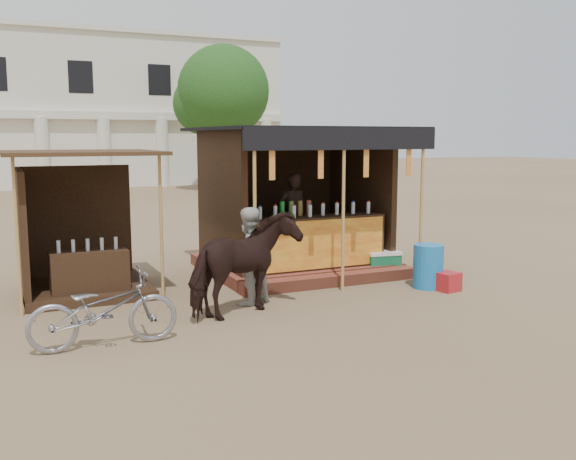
# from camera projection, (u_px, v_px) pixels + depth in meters

# --- Properties ---
(ground) EXTENTS (120.00, 120.00, 0.00)m
(ground) POSITION_uv_depth(u_px,v_px,m) (335.00, 321.00, 9.15)
(ground) COLOR #846B4C
(ground) RESTS_ON ground
(main_stall) EXTENTS (3.60, 3.61, 2.78)m
(main_stall) POSITION_uv_depth(u_px,v_px,m) (297.00, 219.00, 12.44)
(main_stall) COLOR brown
(main_stall) RESTS_ON ground
(secondary_stall) EXTENTS (2.40, 2.40, 2.38)m
(secondary_stall) POSITION_uv_depth(u_px,v_px,m) (73.00, 243.00, 10.63)
(secondary_stall) COLOR #362113
(secondary_stall) RESTS_ON ground
(cow) EXTENTS (1.95, 1.46, 1.50)m
(cow) POSITION_uv_depth(u_px,v_px,m) (245.00, 265.00, 9.35)
(cow) COLOR black
(cow) RESTS_ON ground
(motorbike) EXTENTS (1.84, 0.67, 0.96)m
(motorbike) POSITION_uv_depth(u_px,v_px,m) (103.00, 310.00, 7.93)
(motorbike) COLOR gray
(motorbike) RESTS_ON ground
(bystander) EXTENTS (0.90, 0.81, 1.53)m
(bystander) POSITION_uv_depth(u_px,v_px,m) (248.00, 256.00, 9.98)
(bystander) COLOR beige
(bystander) RESTS_ON ground
(blue_barrel) EXTENTS (0.69, 0.69, 0.76)m
(blue_barrel) POSITION_uv_depth(u_px,v_px,m) (428.00, 266.00, 11.10)
(blue_barrel) COLOR #186DB7
(blue_barrel) RESTS_ON ground
(red_crate) EXTENTS (0.42, 0.42, 0.32)m
(red_crate) POSITION_uv_depth(u_px,v_px,m) (447.00, 282.00, 10.92)
(red_crate) COLOR #AA1C22
(red_crate) RESTS_ON ground
(cooler) EXTENTS (0.70, 0.53, 0.46)m
(cooler) POSITION_uv_depth(u_px,v_px,m) (382.00, 263.00, 12.18)
(cooler) COLOR #16663F
(cooler) RESTS_ON ground
(background_building) EXTENTS (26.00, 7.45, 8.18)m
(background_building) POSITION_uv_depth(u_px,v_px,m) (35.00, 112.00, 34.67)
(background_building) COLOR silver
(background_building) RESTS_ON ground
(tree) EXTENTS (4.50, 4.40, 7.00)m
(tree) POSITION_uv_depth(u_px,v_px,m) (219.00, 95.00, 30.80)
(tree) COLOR #382314
(tree) RESTS_ON ground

